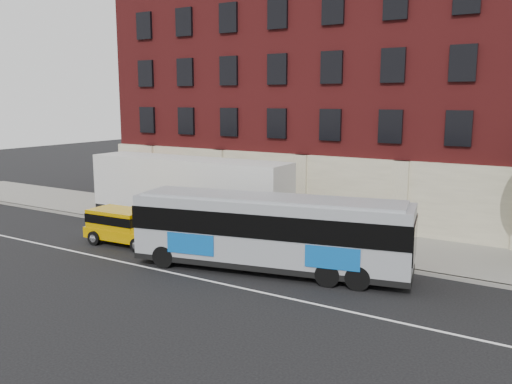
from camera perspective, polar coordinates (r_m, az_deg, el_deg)
The scene contains 9 objects.
ground at distance 23.00m, azimuth -8.89°, elevation -9.02°, with size 120.00×120.00×0.00m, color black.
sidewalk at distance 30.08m, azimuth 2.33°, elevation -4.24°, with size 60.00×6.00×0.15m, color gray.
kerb at distance 27.59m, azimuth -0.74°, elevation -5.53°, with size 60.00×0.25×0.15m, color gray.
lane_line at distance 23.36m, azimuth -8.08°, elevation -8.69°, with size 60.00×0.12×0.01m, color white.
building at distance 36.30m, azimuth 8.65°, elevation 10.04°, with size 30.00×12.10×15.00m.
sign_pole at distance 32.63m, azimuth -13.31°, elevation -0.91°, with size 0.30×0.20×2.50m.
city_bus at distance 23.13m, azimuth 1.51°, elevation -4.09°, with size 12.33×5.05×3.30m.
yellow_suv at distance 28.42m, azimuth -13.87°, elevation -3.38°, with size 4.75×2.24×1.79m.
shipping_container at distance 30.71m, azimuth -7.20°, elevation -0.28°, with size 12.40×2.91×4.11m.
Camera 1 is at (14.28, -16.44, 7.40)m, focal length 37.58 mm.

